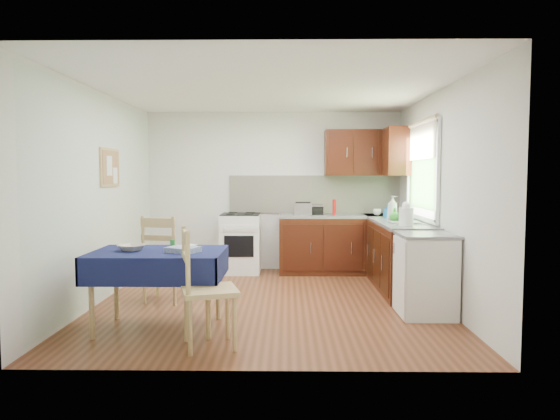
{
  "coord_description": "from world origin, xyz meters",
  "views": [
    {
      "loc": [
        0.21,
        -5.84,
        1.51
      ],
      "look_at": [
        0.13,
        0.25,
        1.08
      ],
      "focal_mm": 32.0,
      "sensor_mm": 36.0,
      "label": 1
    }
  ],
  "objects_px": {
    "kettle": "(406,215)",
    "toaster": "(303,209)",
    "sandwich_press": "(314,210)",
    "dish_rack": "(405,221)",
    "chair_far": "(163,256)",
    "chair_near": "(203,284)",
    "dining_table": "(158,262)"
  },
  "relations": [
    {
      "from": "chair_far",
      "to": "kettle",
      "type": "bearing_deg",
      "value": -168.22
    },
    {
      "from": "toaster",
      "to": "kettle",
      "type": "xyz_separation_m",
      "value": [
        1.19,
        -1.57,
        0.04
      ]
    },
    {
      "from": "chair_far",
      "to": "sandwich_press",
      "type": "height_order",
      "value": "sandwich_press"
    },
    {
      "from": "dish_rack",
      "to": "dining_table",
      "type": "bearing_deg",
      "value": -139.24
    },
    {
      "from": "dish_rack",
      "to": "chair_far",
      "type": "bearing_deg",
      "value": -158.69
    },
    {
      "from": "dining_table",
      "to": "kettle",
      "type": "bearing_deg",
      "value": 48.37
    },
    {
      "from": "chair_near",
      "to": "sandwich_press",
      "type": "distance_m",
      "value": 3.6
    },
    {
      "from": "kettle",
      "to": "dining_table",
      "type": "bearing_deg",
      "value": -156.48
    },
    {
      "from": "dining_table",
      "to": "sandwich_press",
      "type": "distance_m",
      "value": 3.33
    },
    {
      "from": "dining_table",
      "to": "chair_near",
      "type": "xyz_separation_m",
      "value": [
        0.53,
        -0.53,
        -0.11
      ]
    },
    {
      "from": "kettle",
      "to": "toaster",
      "type": "bearing_deg",
      "value": 126.99
    },
    {
      "from": "dining_table",
      "to": "toaster",
      "type": "bearing_deg",
      "value": 86.21
    },
    {
      "from": "sandwich_press",
      "to": "dish_rack",
      "type": "bearing_deg",
      "value": -35.87
    },
    {
      "from": "chair_far",
      "to": "kettle",
      "type": "relative_size",
      "value": 3.56
    },
    {
      "from": "sandwich_press",
      "to": "dish_rack",
      "type": "relative_size",
      "value": 0.71
    },
    {
      "from": "chair_near",
      "to": "dish_rack",
      "type": "distance_m",
      "value": 3.02
    },
    {
      "from": "chair_far",
      "to": "dish_rack",
      "type": "bearing_deg",
      "value": -162.0
    },
    {
      "from": "sandwich_press",
      "to": "kettle",
      "type": "distance_m",
      "value": 1.97
    },
    {
      "from": "dish_rack",
      "to": "chair_near",
      "type": "bearing_deg",
      "value": -125.45
    },
    {
      "from": "toaster",
      "to": "kettle",
      "type": "height_order",
      "value": "kettle"
    },
    {
      "from": "chair_near",
      "to": "dish_rack",
      "type": "xyz_separation_m",
      "value": [
        2.21,
        2.02,
        0.37
      ]
    },
    {
      "from": "chair_near",
      "to": "sandwich_press",
      "type": "xyz_separation_m",
      "value": [
        1.15,
        3.39,
        0.42
      ]
    },
    {
      "from": "chair_near",
      "to": "kettle",
      "type": "xyz_separation_m",
      "value": [
        2.16,
        1.69,
        0.47
      ]
    },
    {
      "from": "dining_table",
      "to": "kettle",
      "type": "xyz_separation_m",
      "value": [
        2.68,
        1.17,
        0.36
      ]
    },
    {
      "from": "dining_table",
      "to": "kettle",
      "type": "relative_size",
      "value": 4.37
    },
    {
      "from": "dining_table",
      "to": "toaster",
      "type": "height_order",
      "value": "toaster"
    },
    {
      "from": "chair_near",
      "to": "toaster",
      "type": "bearing_deg",
      "value": -32.64
    },
    {
      "from": "kettle",
      "to": "sandwich_press",
      "type": "bearing_deg",
      "value": 120.66
    },
    {
      "from": "dish_rack",
      "to": "kettle",
      "type": "height_order",
      "value": "kettle"
    },
    {
      "from": "chair_far",
      "to": "sandwich_press",
      "type": "xyz_separation_m",
      "value": [
        1.88,
        1.84,
        0.43
      ]
    },
    {
      "from": "chair_near",
      "to": "kettle",
      "type": "bearing_deg",
      "value": -67.94
    },
    {
      "from": "dining_table",
      "to": "sandwich_press",
      "type": "xyz_separation_m",
      "value": [
        1.68,
        2.86,
        0.31
      ]
    }
  ]
}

